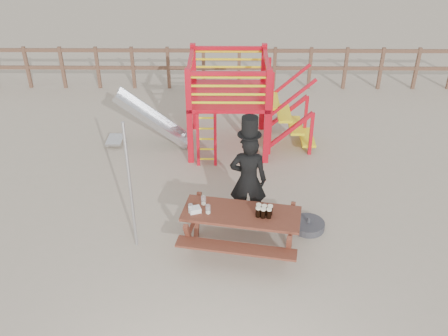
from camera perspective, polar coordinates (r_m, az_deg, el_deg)
ground at (r=8.49m, az=-0.91°, el=-8.86°), size 60.00×60.00×0.00m
back_fence at (r=14.31m, az=-0.31°, el=11.86°), size 15.09×0.09×1.20m
playground_fort at (r=11.00m, az=0.11°, el=7.64°), size 4.71×1.84×2.10m
picnic_table at (r=8.16m, az=1.96°, el=-6.64°), size 2.08×1.61×0.73m
man_with_hat at (r=8.49m, az=2.79°, el=-1.16°), size 0.67×0.47×2.07m
metal_pole at (r=7.96m, az=-10.66°, el=-2.27°), size 0.05×0.05×2.29m
parasol_base at (r=8.94m, az=9.59°, el=-6.48°), size 0.58×0.58×0.24m
paper_bag at (r=8.00m, az=-3.35°, el=-4.79°), size 0.22×0.19×0.08m
stout_pints at (r=7.91m, az=4.58°, el=-4.93°), size 0.27×0.21×0.17m
empty_glasses at (r=8.03m, az=-2.67°, el=-4.39°), size 0.36×0.33×0.15m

